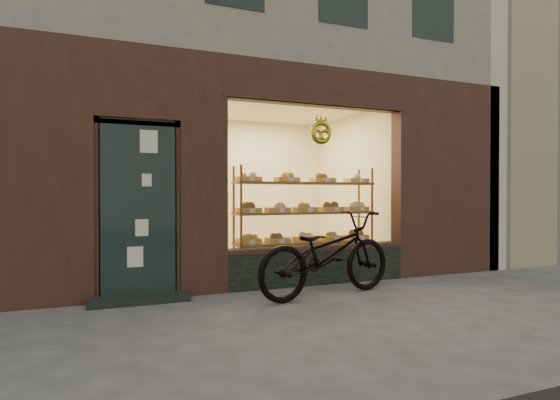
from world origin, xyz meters
name	(u,v)px	position (x,y,z in m)	size (l,w,h in m)	color
ground	(375,330)	(0.00, 0.00, 0.00)	(90.00, 90.00, 0.00)	#494949
neighbor_right	(548,84)	(9.60, 5.50, 4.50)	(12.00, 7.00, 9.00)	silver
display_shelf	(305,222)	(0.45, 2.55, 0.86)	(2.20, 0.45, 1.70)	brown
bicycle	(327,254)	(0.22, 1.39, 0.53)	(0.70, 2.02, 1.06)	black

